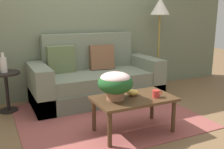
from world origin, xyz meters
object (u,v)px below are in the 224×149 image
Objects in this scene: floor_lamp at (160,13)px; snack_bowl at (132,92)px; couch at (95,80)px; side_table at (6,85)px; potted_plant at (115,83)px; coffee_table at (134,102)px; coffee_mug at (156,94)px; table_vase at (3,64)px.

snack_bowl is (-1.36, -1.39, -0.93)m from floor_lamp.
side_table is (-1.36, 0.06, 0.08)m from couch.
side_table is 4.28× the size of snack_bowl.
potted_plant is 0.30m from snack_bowl.
potted_plant is at bearing -51.22° from side_table.
coffee_table is 0.57× the size of floor_lamp.
floor_lamp is 2.15m from coffee_mug.
couch reaches higher than table_vase.
couch is 1.42m from table_vase.
potted_plant is 2.94× the size of snack_bowl.
coffee_mug is at bearing -16.97° from potted_plant.
side_table reaches higher than coffee_table.
potted_plant reaches higher than snack_bowl.
couch is 1.45m from coffee_mug.
coffee_table is 1.94m from table_vase.
floor_lamp is 4.14× the size of potted_plant.
snack_bowl is (0.02, 0.07, 0.10)m from coffee_table.
potted_plant reaches higher than coffee_table.
table_vase is at bearing 129.12° from potted_plant.
floor_lamp reaches higher than potted_plant.
floor_lamp is 2.16m from snack_bowl.
snack_bowl reaches higher than coffee_table.
floor_lamp is (1.34, 0.14, 1.07)m from couch.
table_vase is (-1.57, 1.49, 0.22)m from coffee_mug.
couch is at bearing -2.59° from table_vase.
snack_bowl is (-0.02, -1.25, 0.15)m from couch.
floor_lamp reaches higher than coffee_mug.
couch is 1.36m from side_table.
couch is at bearing -173.88° from floor_lamp.
coffee_mug is (-1.14, -1.58, -0.92)m from floor_lamp.
potted_plant is (-1.61, -1.43, -0.76)m from floor_lamp.
couch reaches higher than snack_bowl.
table_vase reaches higher than snack_bowl.
floor_lamp is at bearing 1.74° from side_table.
side_table is 2.09× the size of table_vase.
couch reaches higher than coffee_table.
coffee_mug is (1.55, -1.49, 0.08)m from side_table.
table_vase is at bearing 135.82° from snack_bowl.
side_table is (-1.31, 1.38, 0.02)m from coffee_table.
table_vase is at bearing -178.28° from floor_lamp.
snack_bowl is 0.49× the size of table_vase.
coffee_table is at bearing -46.21° from table_vase.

